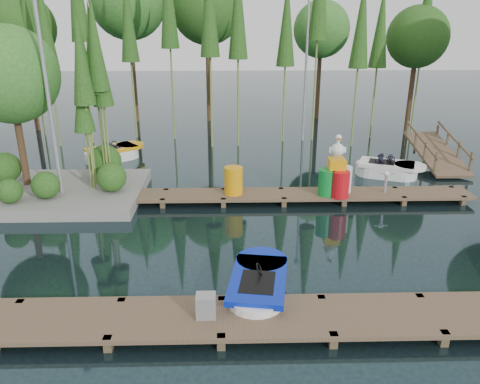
{
  "coord_description": "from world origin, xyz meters",
  "views": [
    {
      "loc": [
        0.17,
        -12.48,
        5.95
      ],
      "look_at": [
        0.5,
        0.5,
        1.1
      ],
      "focal_mm": 35.0,
      "sensor_mm": 36.0,
      "label": 1
    }
  ],
  "objects_px": {
    "drum_cluster": "(337,177)",
    "yellow_barrel": "(234,181)",
    "boat_yellow_far": "(113,153)",
    "island": "(34,106)",
    "utility_cabinet": "(206,306)",
    "boat_blue": "(258,288)"
  },
  "relations": [
    {
      "from": "drum_cluster",
      "to": "yellow_barrel",
      "type": "bearing_deg",
      "value": 177.45
    },
    {
      "from": "island",
      "to": "utility_cabinet",
      "type": "height_order",
      "value": "island"
    },
    {
      "from": "boat_yellow_far",
      "to": "yellow_barrel",
      "type": "distance_m",
      "value": 7.47
    },
    {
      "from": "island",
      "to": "yellow_barrel",
      "type": "xyz_separation_m",
      "value": [
        6.63,
        -0.79,
        -2.41
      ]
    },
    {
      "from": "island",
      "to": "boat_blue",
      "type": "relative_size",
      "value": 2.38
    },
    {
      "from": "boat_yellow_far",
      "to": "drum_cluster",
      "type": "xyz_separation_m",
      "value": [
        8.79,
        -5.39,
        0.62
      ]
    },
    {
      "from": "yellow_barrel",
      "to": "drum_cluster",
      "type": "height_order",
      "value": "drum_cluster"
    },
    {
      "from": "island",
      "to": "utility_cabinet",
      "type": "bearing_deg",
      "value": -52.45
    },
    {
      "from": "utility_cabinet",
      "to": "drum_cluster",
      "type": "height_order",
      "value": "drum_cluster"
    },
    {
      "from": "utility_cabinet",
      "to": "yellow_barrel",
      "type": "relative_size",
      "value": 0.52
    },
    {
      "from": "utility_cabinet",
      "to": "drum_cluster",
      "type": "relative_size",
      "value": 0.23
    },
    {
      "from": "boat_blue",
      "to": "boat_yellow_far",
      "type": "xyz_separation_m",
      "value": [
        -5.79,
        11.15,
        0.03
      ]
    },
    {
      "from": "boat_blue",
      "to": "yellow_barrel",
      "type": "relative_size",
      "value": 3.02
    },
    {
      "from": "island",
      "to": "boat_blue",
      "type": "distance_m",
      "value": 10.2
    },
    {
      "from": "yellow_barrel",
      "to": "drum_cluster",
      "type": "bearing_deg",
      "value": -2.55
    },
    {
      "from": "boat_yellow_far",
      "to": "yellow_barrel",
      "type": "bearing_deg",
      "value": -62.89
    },
    {
      "from": "island",
      "to": "boat_blue",
      "type": "xyz_separation_m",
      "value": [
        7.11,
        -6.71,
        -2.92
      ]
    },
    {
      "from": "island",
      "to": "utility_cabinet",
      "type": "relative_size",
      "value": 13.91
    },
    {
      "from": "drum_cluster",
      "to": "boat_blue",
      "type": "bearing_deg",
      "value": -117.48
    },
    {
      "from": "island",
      "to": "boat_blue",
      "type": "height_order",
      "value": "island"
    },
    {
      "from": "island",
      "to": "yellow_barrel",
      "type": "distance_m",
      "value": 7.1
    },
    {
      "from": "island",
      "to": "boat_yellow_far",
      "type": "relative_size",
      "value": 2.33
    }
  ]
}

